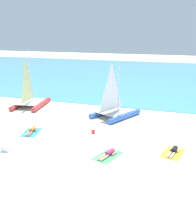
# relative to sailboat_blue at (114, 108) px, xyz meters

# --- Properties ---
(ground_plane) EXTENTS (120.00, 120.00, 0.00)m
(ground_plane) POSITION_rel_sailboat_blue_xyz_m (-0.47, 2.39, -0.76)
(ground_plane) COLOR white
(ocean_water) EXTENTS (120.00, 40.00, 0.05)m
(ocean_water) POSITION_rel_sailboat_blue_xyz_m (-0.47, 22.83, -0.74)
(ocean_water) COLOR #4C9EB7
(ocean_water) RESTS_ON ground
(sailboat_blue) EXTENTS (3.92, 4.62, 5.13)m
(sailboat_blue) POSITION_rel_sailboat_blue_xyz_m (0.00, 0.00, 0.00)
(sailboat_blue) COLOR blue
(sailboat_blue) RESTS_ON ground
(sailboat_red) EXTENTS (3.17, 4.39, 5.28)m
(sailboat_red) POSITION_rel_sailboat_blue_xyz_m (-8.46, 0.47, 0.02)
(sailboat_red) COLOR #CC3838
(sailboat_red) RESTS_ON ground
(towel_left) EXTENTS (1.47, 2.09, 0.01)m
(towel_left) POSITION_rel_sailboat_blue_xyz_m (-4.65, -5.47, -0.76)
(towel_left) COLOR #338CD8
(towel_left) RESTS_ON ground
(sunbather_left) EXTENTS (0.72, 1.56, 0.30)m
(sunbather_left) POSITION_rel_sailboat_blue_xyz_m (-4.67, -5.40, -0.63)
(sunbather_left) COLOR orange
(sunbather_left) RESTS_ON towel_left
(towel_middle) EXTENTS (1.62, 2.14, 0.01)m
(towel_middle) POSITION_rel_sailboat_blue_xyz_m (1.61, -7.30, -0.76)
(towel_middle) COLOR #4CB266
(towel_middle) RESTS_ON ground
(sunbather_middle) EXTENTS (0.83, 1.54, 0.30)m
(sunbather_middle) POSITION_rel_sailboat_blue_xyz_m (1.63, -7.24, -0.63)
(sunbather_middle) COLOR #D83372
(sunbather_middle) RESTS_ON towel_middle
(towel_right) EXTENTS (1.48, 2.09, 0.01)m
(towel_right) POSITION_rel_sailboat_blue_xyz_m (5.19, -5.72, -0.76)
(towel_right) COLOR yellow
(towel_right) RESTS_ON ground
(sunbather_right) EXTENTS (0.72, 1.56, 0.30)m
(sunbather_right) POSITION_rel_sailboat_blue_xyz_m (5.21, -5.66, -0.63)
(sunbather_right) COLOR black
(sunbather_right) RESTS_ON towel_right
(beach_ball) EXTENTS (0.31, 0.31, 0.31)m
(beach_ball) POSITION_rel_sailboat_blue_xyz_m (-0.38, -4.24, -0.61)
(beach_ball) COLOR red
(beach_ball) RESTS_ON ground
(cooler_box) EXTENTS (0.50, 0.36, 0.36)m
(cooler_box) POSITION_rel_sailboat_blue_xyz_m (-4.44, -8.64, -0.58)
(cooler_box) COLOR white
(cooler_box) RESTS_ON ground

